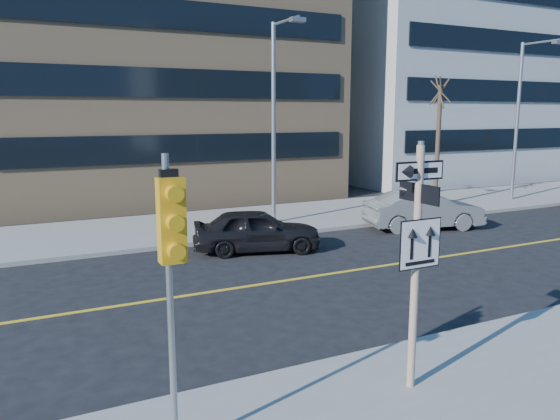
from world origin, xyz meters
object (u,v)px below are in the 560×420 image
traffic_signal (172,246)px  streetlight_b (522,111)px  parked_car_b (424,210)px  parked_car_a (257,230)px  streetlight_a (276,110)px  sign_pole (417,253)px  street_tree_west (440,94)px

traffic_signal → streetlight_b: 25.83m
streetlight_b → parked_car_b: bearing=-161.0°
parked_car_a → streetlight_a: streetlight_a is taller
parked_car_b → parked_car_a: bearing=107.1°
traffic_signal → sign_pole: bearing=2.1°
traffic_signal → streetlight_a: 15.72m
streetlight_a → traffic_signal: bearing=-120.8°
streetlight_b → street_tree_west: (-5.00, 0.54, 0.77)m
traffic_signal → streetlight_b: bearing=31.4°
parked_car_a → streetlight_a: size_ratio=0.54×
streetlight_b → sign_pole: bearing=-143.6°
traffic_signal → streetlight_a: size_ratio=0.50×
sign_pole → parked_car_b: sign_pole is taller
sign_pole → streetlight_b: (18.00, 13.27, 2.32)m
traffic_signal → parked_car_a: 11.75m
street_tree_west → streetlight_a: bearing=-176.5°
parked_car_b → street_tree_west: 7.09m
streetlight_a → street_tree_west: size_ratio=1.26×
sign_pole → parked_car_a: size_ratio=0.95×
streetlight_b → parked_car_a: bearing=-168.4°
traffic_signal → parked_car_a: (5.62, 10.06, -2.30)m
parked_car_a → streetlight_b: size_ratio=0.54×
sign_pole → street_tree_west: bearing=46.7°
sign_pole → traffic_signal: size_ratio=1.02×
sign_pole → streetlight_a: (4.00, 13.27, 2.32)m
sign_pole → parked_car_b: size_ratio=0.86×
sign_pole → streetlight_a: size_ratio=0.51×
parked_car_b → street_tree_west: bearing=-32.3°
parked_car_b → streetlight_b: 10.17m
sign_pole → streetlight_a: 14.05m
parked_car_b → street_tree_west: (3.85, 3.59, 4.75)m
sign_pole → traffic_signal: bearing=-177.9°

